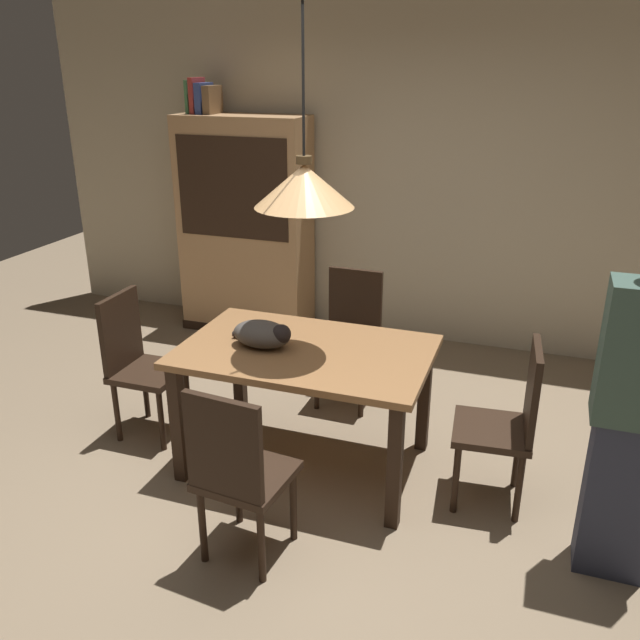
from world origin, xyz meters
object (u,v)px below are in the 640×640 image
dining_table (306,365)px  hutch_bookcase (246,231)px  person_standing (633,419)px  chair_right_side (508,419)px  book_brown_thick (213,100)px  pendant_lamp (304,185)px  book_green_slim (192,97)px  chair_near_front (238,470)px  book_red_tall (197,96)px  cat_sleeping (263,334)px  chair_far_back (350,331)px  chair_left_side (138,359)px  book_blue_wide (204,98)px

dining_table → hutch_bookcase: (-1.24, 1.85, 0.24)m
dining_table → person_standing: person_standing is taller
chair_right_side → book_brown_thick: 3.51m
dining_table → pendant_lamp: (0.00, 0.00, 1.01)m
book_green_slim → chair_near_front: bearing=-58.6°
chair_right_side → book_red_tall: size_ratio=3.32×
cat_sleeping → chair_far_back: bearing=75.9°
chair_far_back → chair_near_front: bearing=-90.3°
cat_sleeping → pendant_lamp: pendant_lamp is taller
chair_left_side → book_blue_wide: (-0.43, 1.85, 1.46)m
hutch_bookcase → book_brown_thick: bearing=179.7°
hutch_bookcase → book_red_tall: bearing=179.8°
book_green_slim → person_standing: bearing=-33.5°
book_brown_thick → book_blue_wide: bearing=180.0°
chair_left_side → cat_sleeping: size_ratio=2.38×
hutch_bookcase → chair_left_side: bearing=-86.6°
cat_sleeping → chair_near_front: bearing=-74.8°
book_red_tall → person_standing: book_red_tall is taller
chair_right_side → person_standing: (0.52, -0.35, 0.29)m
cat_sleeping → book_blue_wide: bearing=124.9°
chair_left_side → pendant_lamp: (1.13, 0.00, 1.15)m
chair_near_front → chair_left_side: 1.42m
chair_right_side → cat_sleeping: 1.40m
chair_near_front → cat_sleeping: chair_near_front is taller
chair_near_front → cat_sleeping: 0.91m
chair_left_side → book_red_tall: (-0.50, 1.85, 1.48)m
book_red_tall → chair_near_front: bearing=-59.4°
hutch_bookcase → book_blue_wide: book_blue_wide is taller
dining_table → pendant_lamp: size_ratio=1.08×
person_standing → chair_right_side: bearing=146.2°
dining_table → chair_far_back: size_ratio=1.51×
chair_left_side → chair_far_back: bearing=37.9°
pendant_lamp → chair_left_side: bearing=-180.0°
chair_far_back → pendant_lamp: pendant_lamp is taller
cat_sleeping → book_red_tall: 2.63m
book_blue_wide → person_standing: (3.21, -2.20, -1.17)m
dining_table → cat_sleeping: (-0.23, -0.05, 0.18)m
book_red_tall → chair_left_side: bearing=-75.0°
dining_table → chair_near_front: size_ratio=1.51×
chair_left_side → cat_sleeping: chair_left_side is taller
chair_far_back → person_standing: (1.65, -1.22, 0.29)m
dining_table → chair_left_side: (-1.13, -0.00, -0.14)m
chair_right_side → person_standing: bearing=-33.8°
pendant_lamp → dining_table: bearing=-90.0°
chair_near_front → book_red_tall: book_red_tall is taller
hutch_bookcase → pendant_lamp: bearing=-56.2°
hutch_bookcase → book_green_slim: size_ratio=7.12×
chair_near_front → chair_right_side: bearing=37.9°
chair_right_side → cat_sleeping: (-1.36, -0.06, 0.32)m
dining_table → book_blue_wide: (-1.56, 1.85, 1.32)m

